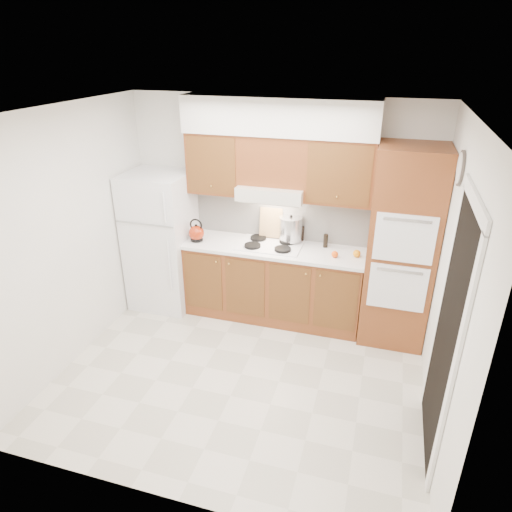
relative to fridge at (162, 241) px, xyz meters
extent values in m
plane|color=beige|center=(1.41, -1.14, -0.86)|extent=(3.60, 3.60, 0.00)
plane|color=white|center=(1.41, -1.14, 1.74)|extent=(3.60, 3.60, 0.00)
cube|color=white|center=(1.41, 0.36, 0.44)|extent=(3.60, 0.02, 2.60)
cube|color=white|center=(-0.40, -1.14, 0.44)|extent=(0.02, 3.00, 2.60)
cube|color=white|center=(3.21, -1.14, 0.44)|extent=(0.02, 3.00, 2.60)
cube|color=white|center=(0.00, 0.00, 0.00)|extent=(0.75, 0.72, 1.72)
cube|color=brown|center=(1.43, 0.06, -0.41)|extent=(2.11, 0.60, 0.90)
cube|color=white|center=(1.43, 0.05, 0.06)|extent=(2.13, 0.62, 0.04)
cube|color=white|center=(1.43, 0.34, 0.36)|extent=(2.11, 0.03, 0.56)
cube|color=brown|center=(2.85, 0.03, 0.24)|extent=(0.70, 0.65, 2.20)
cube|color=brown|center=(0.69, 0.19, 0.99)|extent=(0.63, 0.33, 0.70)
cube|color=brown|center=(2.12, 0.19, 0.99)|extent=(0.73, 0.33, 0.70)
cube|color=silver|center=(1.38, 0.13, 0.71)|extent=(0.75, 0.45, 0.15)
cube|color=brown|center=(1.38, 0.19, 1.06)|extent=(0.75, 0.33, 0.55)
cube|color=silver|center=(1.43, 0.18, 1.54)|extent=(2.13, 0.36, 0.40)
cube|color=white|center=(1.38, 0.07, 0.09)|extent=(0.74, 0.50, 0.01)
cube|color=black|center=(3.19, -1.49, 0.19)|extent=(0.02, 0.90, 2.10)
cylinder|color=#3F3833|center=(3.19, -0.59, 1.29)|extent=(0.02, 0.30, 0.30)
sphere|color=#96230A|center=(0.50, -0.05, 0.18)|extent=(0.20, 0.20, 0.18)
cube|color=tan|center=(1.33, 0.29, 0.28)|extent=(0.28, 0.11, 0.36)
cylinder|color=silver|center=(1.58, 0.24, 0.25)|extent=(0.34, 0.34, 0.27)
cylinder|color=black|center=(1.71, 0.31, 0.17)|extent=(0.06, 0.06, 0.19)
cylinder|color=black|center=(2.01, 0.21, 0.16)|extent=(0.06, 0.06, 0.16)
cylinder|color=black|center=(2.01, 0.21, 0.16)|extent=(0.07, 0.07, 0.15)
sphere|color=orange|center=(2.39, 0.03, 0.12)|extent=(0.10, 0.10, 0.08)
sphere|color=orange|center=(2.15, -0.04, 0.12)|extent=(0.09, 0.09, 0.07)
camera|label=1|loc=(2.61, -4.69, 2.24)|focal=32.00mm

